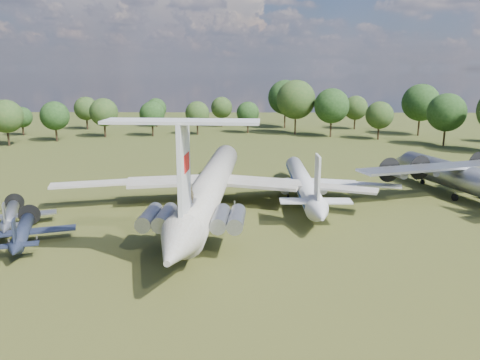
# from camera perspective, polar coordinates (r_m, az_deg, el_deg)

# --- Properties ---
(ground) EXTENTS (300.00, 300.00, 0.00)m
(ground) POSITION_cam_1_polar(r_m,az_deg,el_deg) (62.96, -5.32, -4.15)
(ground) COLOR #233B13
(ground) RESTS_ON ground
(il62_airliner) EXTENTS (47.23, 59.94, 5.68)m
(il62_airliner) POSITION_cam_1_polar(r_m,az_deg,el_deg) (63.79, -3.52, -1.23)
(il62_airliner) COLOR #B8B8B3
(il62_airliner) RESTS_ON ground
(tu104_jet) EXTENTS (28.95, 38.46, 3.83)m
(tu104_jet) POSITION_cam_1_polar(r_m,az_deg,el_deg) (69.99, 7.68, -0.79)
(tu104_jet) COLOR silver
(tu104_jet) RESTS_ON ground
(an12_transport) EXTENTS (43.94, 46.45, 4.96)m
(an12_transport) POSITION_cam_1_polar(r_m,az_deg,el_deg) (77.46, 25.69, -0.20)
(an12_transport) COLOR #979A9F
(an12_transport) RESTS_ON ground
(small_prop_west) EXTENTS (15.28, 17.80, 2.21)m
(small_prop_west) POSITION_cam_1_polar(r_m,az_deg,el_deg) (56.95, -24.96, -6.13)
(small_prop_west) COLOR black
(small_prop_west) RESTS_ON ground
(small_prop_northwest) EXTENTS (15.24, 17.40, 2.13)m
(small_prop_northwest) POSITION_cam_1_polar(r_m,az_deg,el_deg) (63.92, -26.22, -4.25)
(small_prop_northwest) COLOR #A9ACB1
(small_prop_northwest) RESTS_ON ground
(person_on_il62) EXTENTS (0.71, 0.62, 1.65)m
(person_on_il62) POSITION_cam_1_polar(r_m,az_deg,el_deg) (47.66, -5.97, -1.78)
(person_on_il62) COLOR olive
(person_on_il62) RESTS_ON il62_airliner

